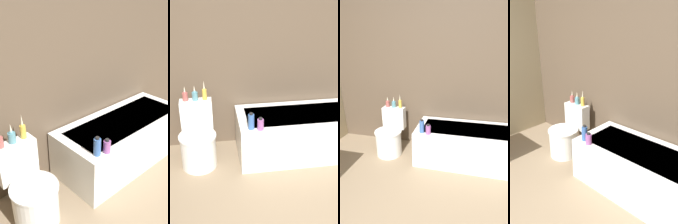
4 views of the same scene
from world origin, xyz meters
The scene contains 8 objects.
wall_back_tiled centered at (0.00, 2.32, 1.30)m, with size 6.40×0.06×2.60m.
bathtub centered at (0.75, 1.92, 0.27)m, with size 1.63×0.70×0.53m.
toilet centered at (-0.54, 1.88, 0.28)m, with size 0.42×0.56×0.71m.
vase_gold centered at (-0.65, 2.11, 0.77)m, with size 0.07×0.07×0.18m.
vase_silver centered at (-0.54, 2.11, 0.77)m, with size 0.07×0.07×0.18m.
vase_bronze centered at (-0.43, 2.11, 0.78)m, with size 0.05×0.05×0.23m.
shampoo_bottle_tall centered at (0.05, 1.66, 0.62)m, with size 0.07×0.07×0.19m.
shampoo_bottle_short centered at (0.15, 1.63, 0.59)m, with size 0.07×0.07×0.14m.
Camera 3 is at (0.58, -0.47, 1.62)m, focal length 28.00 mm.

